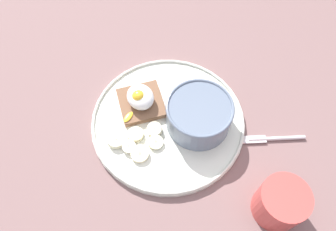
# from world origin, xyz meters

# --- Properties ---
(ground_plane) EXTENTS (1.20, 1.20, 0.02)m
(ground_plane) POSITION_xyz_m (0.00, 0.00, 0.01)
(ground_plane) COLOR #785958
(ground_plane) RESTS_ON ground
(plate) EXTENTS (0.31, 0.31, 0.02)m
(plate) POSITION_xyz_m (0.00, 0.00, 0.03)
(plate) COLOR silver
(plate) RESTS_ON ground_plane
(oatmeal_bowl) EXTENTS (0.13, 0.13, 0.06)m
(oatmeal_bowl) POSITION_xyz_m (-0.03, -0.05, 0.06)
(oatmeal_bowl) COLOR slate
(oatmeal_bowl) RESTS_ON plate
(toast_slice) EXTENTS (0.11, 0.11, 0.01)m
(toast_slice) POSITION_xyz_m (0.06, 0.03, 0.04)
(toast_slice) COLOR brown
(toast_slice) RESTS_ON plate
(poached_egg) EXTENTS (0.06, 0.08, 0.04)m
(poached_egg) POSITION_xyz_m (0.06, 0.03, 0.06)
(poached_egg) COLOR white
(poached_egg) RESTS_ON toast_slice
(banana_slice_front) EXTENTS (0.04, 0.04, 0.01)m
(banana_slice_front) POSITION_xyz_m (-0.00, 0.07, 0.04)
(banana_slice_front) COLOR #F2E7B5
(banana_slice_front) RESTS_ON plate
(banana_slice_left) EXTENTS (0.03, 0.03, 0.01)m
(banana_slice_left) POSITION_xyz_m (-0.02, 0.10, 0.04)
(banana_slice_left) COLOR #F2E7C8
(banana_slice_left) RESTS_ON plate
(banana_slice_back) EXTENTS (0.04, 0.04, 0.01)m
(banana_slice_back) POSITION_xyz_m (-0.03, 0.05, 0.04)
(banana_slice_back) COLOR #ECEABB
(banana_slice_back) RESTS_ON plate
(banana_slice_right) EXTENTS (0.04, 0.04, 0.01)m
(banana_slice_right) POSITION_xyz_m (0.01, 0.11, 0.04)
(banana_slice_right) COLOR #EEE7BC
(banana_slice_right) RESTS_ON plate
(banana_slice_inner) EXTENTS (0.05, 0.05, 0.01)m
(banana_slice_inner) POSITION_xyz_m (-0.04, 0.08, 0.04)
(banana_slice_inner) COLOR beige
(banana_slice_inner) RESTS_ON plate
(banana_slice_outer) EXTENTS (0.04, 0.04, 0.02)m
(banana_slice_outer) POSITION_xyz_m (-0.01, 0.03, 0.04)
(banana_slice_outer) COLOR beige
(banana_slice_outer) RESTS_ON plate
(coffee_mug) EXTENTS (0.08, 0.08, 0.08)m
(coffee_mug) POSITION_xyz_m (-0.24, -0.08, 0.06)
(coffee_mug) COLOR #D04842
(coffee_mug) RESTS_ON ground_plane
(knife) EXTENTS (0.07, 0.14, 0.01)m
(knife) POSITION_xyz_m (-0.13, -0.16, 0.02)
(knife) COLOR silver
(knife) RESTS_ON ground_plane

